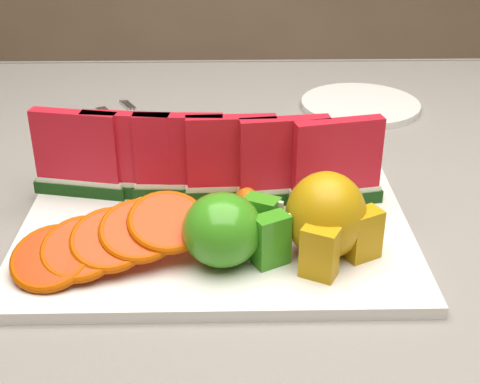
{
  "coord_description": "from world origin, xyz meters",
  "views": [
    {
      "loc": [
        -0.03,
        -0.69,
        1.12
      ],
      "look_at": [
        -0.01,
        -0.1,
        0.81
      ],
      "focal_mm": 50.0,
      "sensor_mm": 36.0,
      "label": 1
    }
  ],
  "objects_px": {
    "pear_cluster": "(328,219)",
    "fork": "(120,125)",
    "apple_cluster": "(230,230)",
    "side_plate": "(360,105)",
    "platter": "(216,226)"
  },
  "relations": [
    {
      "from": "pear_cluster",
      "to": "fork",
      "type": "relative_size",
      "value": 0.53
    },
    {
      "from": "pear_cluster",
      "to": "fork",
      "type": "height_order",
      "value": "pear_cluster"
    },
    {
      "from": "apple_cluster",
      "to": "side_plate",
      "type": "height_order",
      "value": "apple_cluster"
    },
    {
      "from": "pear_cluster",
      "to": "apple_cluster",
      "type": "bearing_deg",
      "value": -174.52
    },
    {
      "from": "platter",
      "to": "side_plate",
      "type": "xyz_separation_m",
      "value": [
        0.22,
        0.36,
        -0.0
      ]
    },
    {
      "from": "pear_cluster",
      "to": "fork",
      "type": "xyz_separation_m",
      "value": [
        -0.25,
        0.35,
        -0.05
      ]
    },
    {
      "from": "apple_cluster",
      "to": "fork",
      "type": "height_order",
      "value": "apple_cluster"
    },
    {
      "from": "pear_cluster",
      "to": "fork",
      "type": "bearing_deg",
      "value": 124.8
    },
    {
      "from": "platter",
      "to": "side_plate",
      "type": "bearing_deg",
      "value": 58.81
    },
    {
      "from": "fork",
      "to": "apple_cluster",
      "type": "bearing_deg",
      "value": -66.94
    },
    {
      "from": "side_plate",
      "to": "fork",
      "type": "distance_m",
      "value": 0.36
    },
    {
      "from": "apple_cluster",
      "to": "platter",
      "type": "bearing_deg",
      "value": 101.75
    },
    {
      "from": "platter",
      "to": "side_plate",
      "type": "height_order",
      "value": "platter"
    },
    {
      "from": "side_plate",
      "to": "pear_cluster",
      "type": "bearing_deg",
      "value": -104.73
    },
    {
      "from": "platter",
      "to": "side_plate",
      "type": "relative_size",
      "value": 1.83
    }
  ]
}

